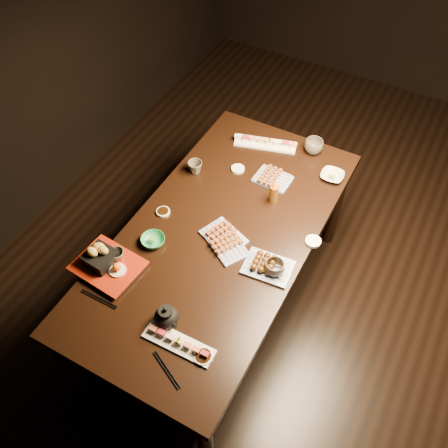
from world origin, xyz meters
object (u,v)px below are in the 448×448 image
(teacup_mid_right, at_px, (274,268))
(condiment_bottle, at_px, (274,191))
(yakitori_plate_center, at_px, (224,234))
(teacup_far_right, at_px, (314,146))
(yakitori_plate_right, at_px, (228,245))
(sushi_platter_far, at_px, (265,142))
(dining_table, at_px, (220,275))
(edamame_bowl_green, at_px, (153,241))
(edamame_bowl_cream, at_px, (332,176))
(teacup_far_left, at_px, (195,167))
(teapot, at_px, (166,315))
(tempura_tray, at_px, (107,261))
(yakitori_plate_left, at_px, (273,177))
(sushi_platter_near, at_px, (179,342))
(teacup_near_left, at_px, (117,256))

(teacup_mid_right, bearing_deg, condiment_bottle, 115.44)
(yakitori_plate_center, height_order, teacup_far_right, teacup_far_right)
(yakitori_plate_right, xyz_separation_m, teacup_mid_right, (0.26, -0.02, 0.01))
(teacup_far_right, bearing_deg, sushi_platter_far, -164.48)
(dining_table, bearing_deg, edamame_bowl_green, -128.38)
(edamame_bowl_cream, relative_size, teacup_far_left, 1.56)
(yakitori_plate_right, distance_m, edamame_bowl_green, 0.38)
(teapot, bearing_deg, teacup_mid_right, 80.99)
(yakitori_plate_right, bearing_deg, tempura_tray, -108.49)
(dining_table, height_order, tempura_tray, tempura_tray)
(yakitori_plate_left, bearing_deg, teapot, -90.02)
(dining_table, bearing_deg, teacup_far_left, 148.11)
(yakitori_plate_center, height_order, teacup_mid_right, teacup_mid_right)
(dining_table, height_order, sushi_platter_far, sushi_platter_far)
(teacup_far_right, distance_m, teapot, 1.36)
(sushi_platter_near, xyz_separation_m, teacup_far_right, (0.04, 1.42, 0.02))
(teacup_mid_right, xyz_separation_m, condiment_bottle, (-0.20, 0.42, 0.04))
(teacup_near_left, xyz_separation_m, teacup_far_right, (0.54, 1.19, 0.01))
(teacup_mid_right, xyz_separation_m, teapot, (-0.31, -0.46, 0.02))
(edamame_bowl_cream, height_order, tempura_tray, tempura_tray)
(teacup_far_right, xyz_separation_m, teapot, (-0.15, -1.35, 0.01))
(yakitori_plate_left, height_order, teapot, teapot)
(yakitori_plate_center, relative_size, yakitori_plate_left, 1.08)
(condiment_bottle, bearing_deg, yakitori_plate_right, -98.94)
(condiment_bottle, bearing_deg, teacup_far_right, 85.06)
(teapot, bearing_deg, teacup_far_left, 137.51)
(yakitori_plate_left, bearing_deg, teacup_near_left, -114.46)
(sushi_platter_far, distance_m, edamame_bowl_cream, 0.45)
(dining_table, xyz_separation_m, yakitori_plate_right, (0.08, -0.06, 0.40))
(edamame_bowl_green, relative_size, teacup_mid_right, 1.26)
(dining_table, height_order, teapot, teapot)
(dining_table, height_order, condiment_bottle, condiment_bottle)
(sushi_platter_far, distance_m, tempura_tray, 1.20)
(tempura_tray, height_order, teacup_far_right, tempura_tray)
(dining_table, relative_size, edamame_bowl_green, 14.91)
(sushi_platter_far, relative_size, teacup_far_right, 3.37)
(yakitori_plate_center, distance_m, condiment_bottle, 0.37)
(teapot, bearing_deg, sushi_platter_far, 120.07)
(teacup_near_left, xyz_separation_m, teacup_far_left, (0.02, 0.71, 0.00))
(sushi_platter_near, bearing_deg, dining_table, 101.74)
(sushi_platter_far, bearing_deg, tempura_tray, 60.58)
(sushi_platter_far, bearing_deg, condiment_bottle, 104.74)
(sushi_platter_near, relative_size, teacup_far_right, 3.01)
(yakitori_plate_right, xyz_separation_m, teacup_far_left, (-0.42, 0.39, 0.01))
(yakitori_plate_center, bearing_deg, edamame_bowl_green, -124.81)
(dining_table, distance_m, teacup_mid_right, 0.55)
(edamame_bowl_green, height_order, tempura_tray, tempura_tray)
(edamame_bowl_green, bearing_deg, yakitori_plate_left, 63.88)
(yakitori_plate_right, height_order, teacup_far_right, teacup_far_right)
(edamame_bowl_green, xyz_separation_m, tempura_tray, (-0.11, -0.23, 0.04))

